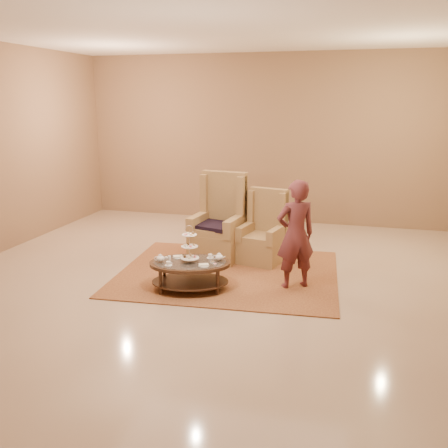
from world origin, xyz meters
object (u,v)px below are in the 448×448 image
(armchair_left, at_px, (220,230))
(armchair_right, at_px, (264,238))
(person, at_px, (296,235))
(tea_table, at_px, (190,267))

(armchair_left, bearing_deg, armchair_right, 6.50)
(armchair_left, relative_size, person, 0.92)
(armchair_right, bearing_deg, person, -46.26)
(armchair_right, height_order, person, person)
(armchair_left, bearing_deg, person, -30.31)
(tea_table, relative_size, person, 0.83)
(tea_table, bearing_deg, armchair_right, 49.51)
(person, bearing_deg, armchair_right, -89.75)
(tea_table, height_order, armchair_left, armchair_left)
(armchair_left, xyz_separation_m, person, (1.38, -1.04, 0.29))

